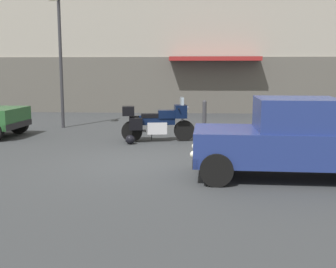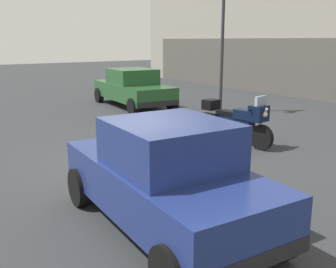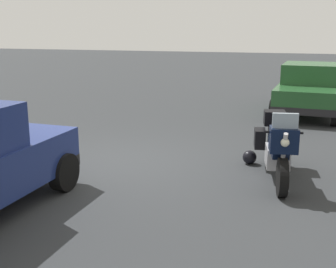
{
  "view_description": "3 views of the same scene",
  "coord_description": "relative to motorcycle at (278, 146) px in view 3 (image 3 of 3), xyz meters",
  "views": [
    {
      "loc": [
        1.14,
        -9.63,
        2.22
      ],
      "look_at": [
        0.52,
        0.7,
        0.61
      ],
      "focal_mm": 44.85,
      "sensor_mm": 36.0,
      "label": 1
    },
    {
      "loc": [
        7.51,
        -3.97,
        2.71
      ],
      "look_at": [
        0.47,
        0.68,
        0.67
      ],
      "focal_mm": 41.63,
      "sensor_mm": 36.0,
      "label": 2
    },
    {
      "loc": [
        7.79,
        3.4,
        2.68
      ],
      "look_at": [
        0.14,
        1.09,
        0.72
      ],
      "focal_mm": 46.68,
      "sensor_mm": 36.0,
      "label": 3
    }
  ],
  "objects": [
    {
      "name": "helmet",
      "position": [
        -0.74,
        -0.57,
        -0.48
      ],
      "size": [
        0.28,
        0.28,
        0.28
      ],
      "primitive_type": "sphere",
      "color": "black",
      "rests_on": "ground"
    },
    {
      "name": "ground_plane",
      "position": [
        -0.03,
        -3.11,
        -0.62
      ],
      "size": [
        80.0,
        80.0,
        0.0
      ],
      "primitive_type": "plane",
      "color": "#2D3033"
    },
    {
      "name": "motorcycle",
      "position": [
        0.0,
        0.0,
        0.0
      ],
      "size": [
        2.26,
        0.91,
        1.36
      ],
      "rotation": [
        0.0,
        0.0,
        0.15
      ],
      "color": "black",
      "rests_on": "ground"
    },
    {
      "name": "car_sedan_far",
      "position": [
        -6.77,
        0.59,
        0.16
      ],
      "size": [
        4.66,
        2.18,
        1.56
      ],
      "rotation": [
        0.0,
        0.0,
        3.08
      ],
      "color": "#235128",
      "rests_on": "ground"
    }
  ]
}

